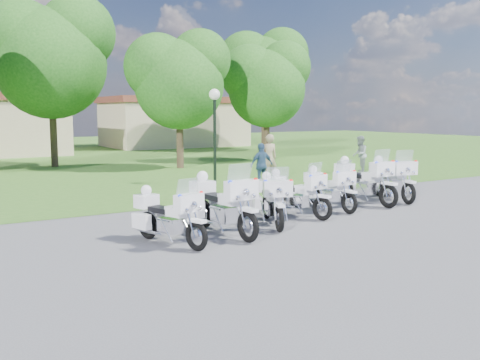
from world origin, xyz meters
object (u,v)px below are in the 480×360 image
lamp_post (215,112)px  bystander_c (262,165)px  motorcycle_0 (167,215)px  bystander_b (360,155)px  motorcycle_3 (295,193)px  motorcycle_5 (362,180)px  motorcycle_1 (221,203)px  motorcycle_2 (272,199)px  motorcycle_6 (391,178)px  motorcycle_4 (328,188)px  bystander_a (269,158)px

lamp_post → bystander_c: 2.94m
motorcycle_0 → bystander_b: size_ratio=1.25×
motorcycle_3 → motorcycle_5: bearing=177.7°
motorcycle_0 → motorcycle_3: (4.35, 1.09, 0.01)m
motorcycle_1 → motorcycle_0: bearing=4.5°
lamp_post → bystander_b: size_ratio=2.16×
lamp_post → bystander_b: bearing=-1.4°
bystander_b → motorcycle_2: bearing=-7.1°
motorcycle_2 → motorcycle_6: bearing=-144.6°
motorcycle_6 → bystander_c: size_ratio=1.45×
motorcycle_3 → motorcycle_1: bearing=4.3°
motorcycle_5 → motorcycle_4: bearing=7.0°
motorcycle_6 → lamp_post: 7.44m
motorcycle_5 → bystander_c: size_ratio=1.54×
lamp_post → bystander_a: 2.99m
bystander_a → bystander_c: size_ratio=1.15×
motorcycle_5 → motorcycle_1: bearing=12.3°
motorcycle_3 → bystander_a: bystander_a is taller
motorcycle_6 → motorcycle_4: bearing=21.1°
lamp_post → bystander_c: size_ratio=2.23×
motorcycle_4 → bystander_a: bystander_a is taller
motorcycle_6 → motorcycle_5: bearing=17.6°
motorcycle_4 → motorcycle_6: size_ratio=0.92×
bystander_a → bystander_b: bystander_a is taller
motorcycle_0 → motorcycle_4: 6.00m
motorcycle_0 → motorcycle_6: 8.93m
motorcycle_4 → bystander_c: bystander_c is taller
motorcycle_5 → lamp_post: size_ratio=0.69×
motorcycle_3 → lamp_post: lamp_post is taller
bystander_a → bystander_b: size_ratio=1.12×
motorcycle_3 → bystander_c: (2.33, 5.13, 0.21)m
bystander_b → motorcycle_4: bearing=-2.3°
motorcycle_3 → lamp_post: 7.46m
motorcycle_1 → motorcycle_3: bearing=-167.8°
motorcycle_5 → bystander_c: 4.65m
motorcycle_2 → motorcycle_0: bearing=32.8°
motorcycle_1 → bystander_c: 7.92m
motorcycle_0 → motorcycle_1: motorcycle_1 is taller
motorcycle_3 → bystander_b: 11.35m
motorcycle_2 → bystander_c: bearing=-98.0°
motorcycle_4 → motorcycle_5: size_ratio=0.86×
motorcycle_3 → bystander_b: bystander_b is taller
motorcycle_1 → motorcycle_6: (7.28, 1.44, -0.02)m
motorcycle_6 → bystander_b: size_ratio=1.41×
motorcycle_0 → lamp_post: size_ratio=0.58×
bystander_b → motorcycle_1: bearing=-10.1°
bystander_a → bystander_c: bearing=57.2°
motorcycle_0 → bystander_a: 10.90m
motorcycle_0 → motorcycle_4: (5.83, 1.41, 0.00)m
motorcycle_2 → bystander_a: 8.45m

